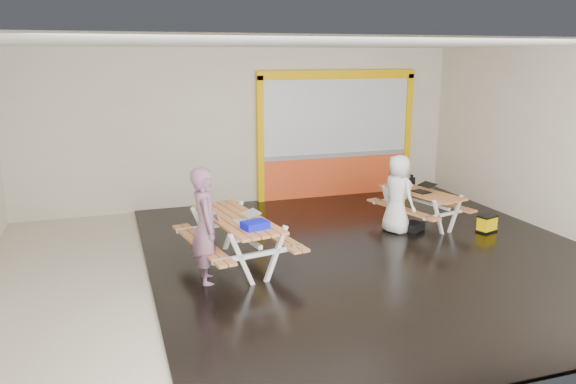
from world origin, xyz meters
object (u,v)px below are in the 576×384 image
object	(u,v)px
person_left	(206,227)
fluke_bag	(487,224)
picnic_table_left	(237,229)
laptop_left	(246,219)
blue_pouch	(255,225)
person_right	(398,195)
toolbox	(398,181)
picnic_table_right	(421,200)
backpack	(409,185)
dark_case	(413,226)
laptop_right	(423,189)

from	to	relation	value
person_left	fluke_bag	world-z (taller)	person_left
picnic_table_left	laptop_left	bearing A→B (deg)	-74.78
laptop_left	blue_pouch	size ratio (longest dim) A/B	1.12
person_right	toolbox	size ratio (longest dim) A/B	3.78
picnic_table_right	blue_pouch	size ratio (longest dim) A/B	5.55
picnic_table_left	laptop_left	xyz separation A→B (m)	(0.08, -0.29, 0.25)
blue_pouch	backpack	distance (m)	4.75
laptop_left	backpack	size ratio (longest dim) A/B	0.98
picnic_table_left	picnic_table_right	bearing A→B (deg)	14.79
blue_pouch	toolbox	size ratio (longest dim) A/B	0.91
fluke_bag	toolbox	bearing A→B (deg)	126.75
fluke_bag	person_left	bearing A→B (deg)	-172.86
person_left	dark_case	bearing A→B (deg)	-70.92
toolbox	laptop_left	bearing A→B (deg)	-151.90
fluke_bag	picnic_table_right	bearing A→B (deg)	139.54
dark_case	laptop_right	bearing A→B (deg)	37.84
toolbox	picnic_table_left	bearing A→B (deg)	-155.90
laptop_left	person_left	bearing A→B (deg)	-164.44
person_left	fluke_bag	distance (m)	5.59
picnic_table_right	toolbox	world-z (taller)	toolbox
laptop_left	fluke_bag	world-z (taller)	laptop_left
picnic_table_right	laptop_left	distance (m)	4.13
laptop_right	toolbox	size ratio (longest dim) A/B	1.13
laptop_left	fluke_bag	distance (m)	4.93
person_left	toolbox	bearing A→B (deg)	-60.52
picnic_table_left	laptop_right	bearing A→B (deg)	14.08
picnic_table_right	fluke_bag	world-z (taller)	picnic_table_right
person_right	backpack	world-z (taller)	person_right
picnic_table_right	person_right	world-z (taller)	person_right
toolbox	backpack	distance (m)	0.39
person_right	toolbox	world-z (taller)	person_right
picnic_table_right	fluke_bag	bearing A→B (deg)	-40.46
picnic_table_right	fluke_bag	xyz separation A→B (m)	(0.97, -0.83, -0.35)
blue_pouch	dark_case	distance (m)	3.87
picnic_table_left	backpack	size ratio (longest dim) A/B	5.56
person_right	backpack	distance (m)	1.33
picnic_table_right	laptop_left	world-z (taller)	laptop_left
picnic_table_left	toolbox	distance (m)	4.19
person_left	person_right	distance (m)	4.10
backpack	dark_case	distance (m)	1.33
picnic_table_right	person_left	distance (m)	4.80
picnic_table_right	fluke_bag	distance (m)	1.32
person_right	laptop_left	distance (m)	3.43
laptop_left	backpack	distance (m)	4.61
backpack	laptop_right	bearing A→B (deg)	-101.58
laptop_left	dark_case	distance (m)	3.80
backpack	fluke_bag	xyz separation A→B (m)	(0.78, -1.62, -0.46)
person_right	toolbox	bearing A→B (deg)	-44.90
laptop_right	fluke_bag	xyz separation A→B (m)	(0.95, -0.78, -0.58)
picnic_table_left	backpack	bearing A→B (deg)	23.86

